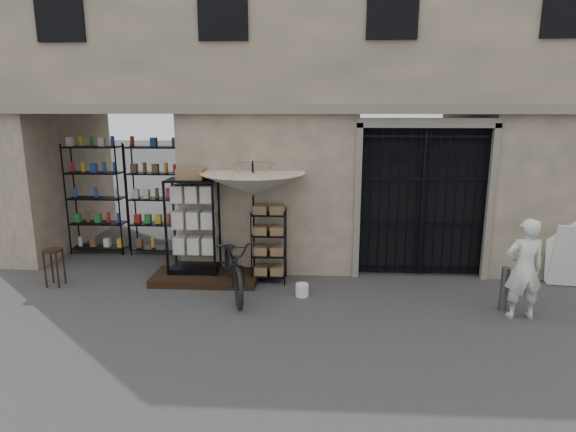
# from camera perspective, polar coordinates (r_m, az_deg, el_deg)

# --- Properties ---
(ground) EXTENTS (80.00, 80.00, 0.00)m
(ground) POSITION_cam_1_polar(r_m,az_deg,el_deg) (7.84, 5.37, -12.06)
(ground) COLOR black
(ground) RESTS_ON ground
(main_building) EXTENTS (14.00, 4.00, 9.00)m
(main_building) POSITION_cam_1_polar(r_m,az_deg,el_deg) (11.17, 5.16, 19.01)
(main_building) COLOR tan
(main_building) RESTS_ON ground
(shop_recess) EXTENTS (3.00, 1.70, 3.00)m
(shop_recess) POSITION_cam_1_polar(r_m,az_deg,el_deg) (10.90, -19.37, 2.66)
(shop_recess) COLOR black
(shop_recess) RESTS_ON ground
(shop_shelving) EXTENTS (2.70, 0.50, 2.50)m
(shop_shelving) POSITION_cam_1_polar(r_m,az_deg,el_deg) (11.42, -18.56, 1.88)
(shop_shelving) COLOR black
(shop_shelving) RESTS_ON ground
(iron_gate) EXTENTS (2.50, 0.21, 3.00)m
(iron_gate) POSITION_cam_1_polar(r_m,az_deg,el_deg) (9.77, 15.42, 1.81)
(iron_gate) COLOR black
(iron_gate) RESTS_ON ground
(step_platform) EXTENTS (2.00, 0.90, 0.15)m
(step_platform) POSITION_cam_1_polar(r_m,az_deg,el_deg) (9.47, -9.74, -7.21)
(step_platform) COLOR black
(step_platform) RESTS_ON ground
(display_cabinet) EXTENTS (0.96, 0.65, 1.97)m
(display_cabinet) POSITION_cam_1_polar(r_m,az_deg,el_deg) (9.42, -11.15, -1.70)
(display_cabinet) COLOR black
(display_cabinet) RESTS_ON step_platform
(wire_rack) EXTENTS (0.71, 0.57, 1.42)m
(wire_rack) POSITION_cam_1_polar(r_m,az_deg,el_deg) (9.18, -2.26, -3.62)
(wire_rack) COLOR black
(wire_rack) RESTS_ON ground
(market_umbrella) EXTENTS (2.23, 2.25, 2.78)m
(market_umbrella) POSITION_cam_1_polar(r_m,az_deg,el_deg) (8.97, -4.19, 4.53)
(market_umbrella) COLOR black
(market_umbrella) RESTS_ON ground
(white_bucket) EXTENTS (0.27, 0.27, 0.22)m
(white_bucket) POSITION_cam_1_polar(r_m,az_deg,el_deg) (8.64, 1.68, -8.75)
(white_bucket) COLOR silver
(white_bucket) RESTS_ON ground
(bicycle) EXTENTS (1.02, 1.26, 2.09)m
(bicycle) POSITION_cam_1_polar(r_m,az_deg,el_deg) (8.86, -6.35, -9.06)
(bicycle) COLOR black
(bicycle) RESTS_ON ground
(wooden_stool) EXTENTS (0.42, 0.42, 0.71)m
(wooden_stool) POSITION_cam_1_polar(r_m,az_deg,el_deg) (10.03, -25.95, -5.41)
(wooden_stool) COLOR black
(wooden_stool) RESTS_ON ground
(steel_bollard) EXTENTS (0.14, 0.14, 0.73)m
(steel_bollard) POSITION_cam_1_polar(r_m,az_deg,el_deg) (8.75, 24.26, -7.88)
(steel_bollard) COLOR slate
(steel_bollard) RESTS_ON ground
(shopkeeper) EXTENTS (0.67, 1.65, 0.39)m
(shopkeeper) POSITION_cam_1_polar(r_m,az_deg,el_deg) (8.70, 25.66, -10.73)
(shopkeeper) COLOR silver
(shopkeeper) RESTS_ON ground
(easel_sign) EXTENTS (0.67, 0.74, 1.21)m
(easel_sign) POSITION_cam_1_polar(r_m,az_deg,el_deg) (10.35, 30.03, -3.86)
(easel_sign) COLOR silver
(easel_sign) RESTS_ON ground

